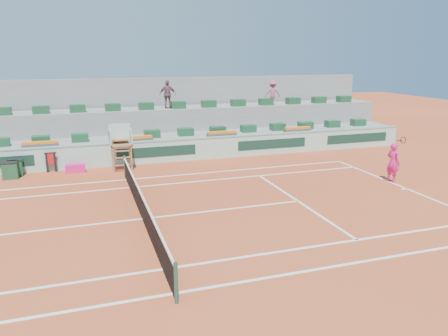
{
  "coord_description": "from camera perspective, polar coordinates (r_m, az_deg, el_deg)",
  "views": [
    {
      "loc": [
        -1.87,
        -15.3,
        5.89
      ],
      "look_at": [
        4.0,
        2.5,
        1.0
      ],
      "focal_mm": 35.0,
      "sensor_mm": 36.0,
      "label": 1
    }
  ],
  "objects": [
    {
      "name": "advertising_hoarding",
      "position": [
        24.44,
        -13.39,
        1.8
      ],
      "size": [
        36.0,
        0.34,
        1.26
      ],
      "color": "#A7D2C0",
      "rests_on": "ground"
    },
    {
      "name": "umpire_chair",
      "position": [
        23.28,
        -13.35,
        3.46
      ],
      "size": [
        1.1,
        0.9,
        2.4
      ],
      "color": "#9D643B",
      "rests_on": "ground"
    },
    {
      "name": "seating_tier_upper",
      "position": [
        28.04,
        -14.23,
        4.75
      ],
      "size": [
        36.0,
        2.4,
        2.6
      ],
      "primitive_type": "cube",
      "color": "gray",
      "rests_on": "ground"
    },
    {
      "name": "stadium_back_wall",
      "position": [
        29.49,
        -14.58,
        6.97
      ],
      "size": [
        36.0,
        0.4,
        4.4
      ],
      "primitive_type": "cube",
      "color": "gray",
      "rests_on": "ground"
    },
    {
      "name": "player_bag",
      "position": [
        23.67,
        -18.85,
        -0.04
      ],
      "size": [
        0.98,
        0.44,
        0.44
      ],
      "primitive_type": "cube",
      "color": "#EB1E83",
      "rests_on": "ground"
    },
    {
      "name": "court_lines",
      "position": [
        16.49,
        -10.61,
        -6.54
      ],
      "size": [
        23.89,
        11.09,
        0.01
      ],
      "color": "white",
      "rests_on": "ground"
    },
    {
      "name": "tennis_player",
      "position": [
        22.07,
        21.21,
        0.69
      ],
      "size": [
        0.58,
        0.95,
        2.28
      ],
      "color": "#EB1E83",
      "rests_on": "ground"
    },
    {
      "name": "tennis_net",
      "position": [
        16.31,
        -10.69,
        -4.83
      ],
      "size": [
        0.1,
        11.97,
        1.1
      ],
      "color": "black",
      "rests_on": "ground"
    },
    {
      "name": "ground",
      "position": [
        16.49,
        -10.61,
        -6.55
      ],
      "size": [
        90.0,
        90.0,
        0.0
      ],
      "primitive_type": "plane",
      "color": "#A84120",
      "rests_on": "ground"
    },
    {
      "name": "seating_tier_lower",
      "position": [
        26.59,
        -13.87,
        2.72
      ],
      "size": [
        36.0,
        4.0,
        1.2
      ],
      "primitive_type": "cube",
      "color": "gray",
      "rests_on": "ground"
    },
    {
      "name": "drink_cooler_b",
      "position": [
        23.69,
        -26.14,
        -0.25
      ],
      "size": [
        0.74,
        0.64,
        0.84
      ],
      "color": "#17472B",
      "rests_on": "ground"
    },
    {
      "name": "flower_planters",
      "position": [
        24.72,
        -17.11,
        3.35
      ],
      "size": [
        26.8,
        0.36,
        0.28
      ],
      "color": "#4A4A4A",
      "rests_on": "seating_tier_lower"
    },
    {
      "name": "seat_row_lower",
      "position": [
        25.56,
        -13.81,
        4.13
      ],
      "size": [
        32.9,
        0.6,
        0.44
      ],
      "color": "#194B2A",
      "rests_on": "seating_tier_lower"
    },
    {
      "name": "seat_row_upper",
      "position": [
        27.23,
        -14.33,
        7.7
      ],
      "size": [
        32.9,
        0.6,
        0.44
      ],
      "color": "#194B2A",
      "rests_on": "seating_tier_upper"
    },
    {
      "name": "spectator_right",
      "position": [
        29.58,
        6.37,
        9.73
      ],
      "size": [
        1.18,
        0.88,
        1.63
      ],
      "primitive_type": "imported",
      "rotation": [
        0.0,
        0.0,
        2.86
      ],
      "color": "#A05066",
      "rests_on": "seating_tier_upper"
    },
    {
      "name": "spectator_mid",
      "position": [
        27.69,
        -7.35,
        9.5
      ],
      "size": [
        1.1,
        0.65,
        1.75
      ],
      "primitive_type": "imported",
      "rotation": [
        0.0,
        0.0,
        2.91
      ],
      "color": "#6D4954",
      "rests_on": "seating_tier_upper"
    },
    {
      "name": "drink_cooler_a",
      "position": [
        24.09,
        -25.58,
        0.05
      ],
      "size": [
        0.67,
        0.58,
        0.84
      ],
      "color": "#17472B",
      "rests_on": "ground"
    },
    {
      "name": "towel_rack",
      "position": [
        24.1,
        -21.68,
        0.91
      ],
      "size": [
        0.59,
        0.1,
        1.03
      ],
      "color": "black",
      "rests_on": "ground"
    }
  ]
}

